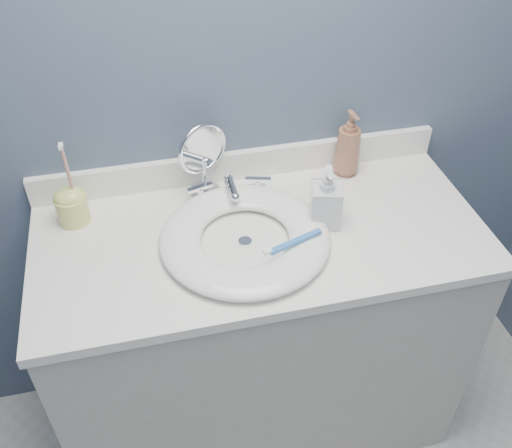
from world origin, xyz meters
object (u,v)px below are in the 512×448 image
object	(u,v)px
soap_bottle_clear	(326,197)
makeup_mirror	(203,157)
toothbrush_holder	(71,204)
soap_bottle_amber	(348,143)

from	to	relation	value
soap_bottle_clear	makeup_mirror	bearing A→B (deg)	159.69
toothbrush_holder	makeup_mirror	bearing A→B (deg)	6.67
soap_bottle_amber	soap_bottle_clear	size ratio (longest dim) A/B	1.15
makeup_mirror	soap_bottle_amber	world-z (taller)	makeup_mirror
soap_bottle_clear	toothbrush_holder	distance (m)	0.69
toothbrush_holder	soap_bottle_amber	bearing A→B (deg)	3.35
soap_bottle_clear	toothbrush_holder	xyz separation A→B (m)	(-0.67, 0.17, -0.03)
makeup_mirror	toothbrush_holder	distance (m)	0.38
makeup_mirror	toothbrush_holder	xyz separation A→B (m)	(-0.37, -0.04, -0.07)
soap_bottle_amber	toothbrush_holder	size ratio (longest dim) A/B	0.83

